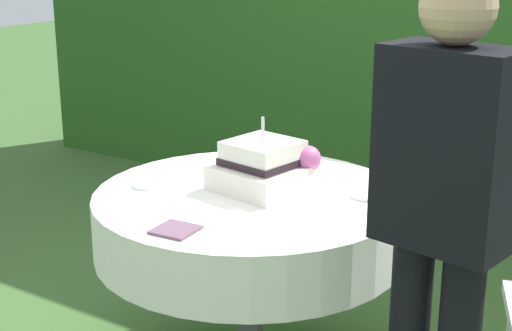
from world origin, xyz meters
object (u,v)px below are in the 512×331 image
object	(u,v)px
serving_plate_far	(367,196)
serving_plate_left	(148,185)
cake_table	(249,224)
napkin_stack	(176,230)
standing_person	(442,217)
wedding_cake	(265,167)
serving_plate_near	(236,162)

from	to	relation	value
serving_plate_far	serving_plate_left	world-z (taller)	same
cake_table	serving_plate_far	world-z (taller)	serving_plate_far
serving_plate_far	napkin_stack	xyz separation A→B (m)	(-0.37, -0.64, -0.00)
cake_table	serving_plate_left	xyz separation A→B (m)	(-0.37, -0.14, 0.12)
serving_plate_left	cake_table	bearing A→B (deg)	20.93
serving_plate_far	serving_plate_left	distance (m)	0.82
serving_plate_far	standing_person	bearing A→B (deg)	-47.47
napkin_stack	wedding_cake	bearing A→B (deg)	88.46
cake_table	standing_person	xyz separation A→B (m)	(0.83, -0.29, 0.29)
cake_table	wedding_cake	world-z (taller)	wedding_cake
serving_plate_left	standing_person	distance (m)	1.22
wedding_cake	serving_plate_far	bearing A→B (deg)	18.74
wedding_cake	napkin_stack	distance (m)	0.52
cake_table	serving_plate_near	world-z (taller)	serving_plate_near
serving_plate_near	napkin_stack	size ratio (longest dim) A/B	0.87
standing_person	cake_table	bearing A→B (deg)	160.54
serving_plate_near	serving_plate_left	xyz separation A→B (m)	(-0.11, -0.42, 0.00)
wedding_cake	standing_person	bearing A→B (deg)	-24.54
serving_plate_near	serving_plate_far	bearing A→B (deg)	-7.58
cake_table	serving_plate_left	distance (m)	0.41
napkin_stack	serving_plate_far	bearing A→B (deg)	59.66
serving_plate_near	serving_plate_left	world-z (taller)	same
napkin_stack	cake_table	bearing A→B (deg)	91.01
serving_plate_left	standing_person	bearing A→B (deg)	-7.34
serving_plate_left	wedding_cake	bearing A→B (deg)	29.14
wedding_cake	serving_plate_near	world-z (taller)	wedding_cake
serving_plate_far	standing_person	xyz separation A→B (m)	(0.45, -0.49, 0.17)
wedding_cake	napkin_stack	bearing A→B (deg)	-91.54
cake_table	napkin_stack	distance (m)	0.46
wedding_cake	serving_plate_near	distance (m)	0.36
wedding_cake	serving_plate_near	xyz separation A→B (m)	(-0.28, 0.21, -0.08)
wedding_cake	standing_person	xyz separation A→B (m)	(0.81, -0.37, 0.09)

